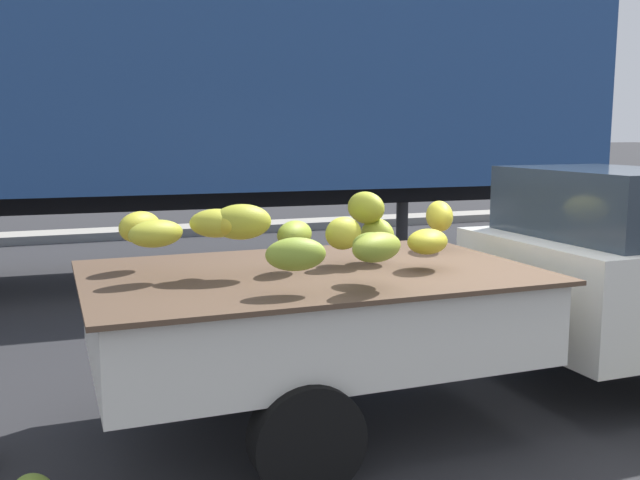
{
  "coord_description": "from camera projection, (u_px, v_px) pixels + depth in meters",
  "views": [
    {
      "loc": [
        -2.88,
        -4.11,
        1.97
      ],
      "look_at": [
        -1.19,
        0.27,
        1.26
      ],
      "focal_mm": 39.92,
      "sensor_mm": 36.0,
      "label": 1
    }
  ],
  "objects": [
    {
      "name": "semi_trailer",
      "position": [
        173.0,
        89.0,
        9.41
      ],
      "size": [
        12.09,
        3.06,
        3.95
      ],
      "rotation": [
        0.0,
        0.0,
        -0.04
      ],
      "color": "navy",
      "rests_on": "ground"
    },
    {
      "name": "pickup_truck",
      "position": [
        560.0,
        277.0,
        5.38
      ],
      "size": [
        5.11,
        1.86,
        1.7
      ],
      "rotation": [
        0.0,
        0.0,
        0.0
      ],
      "color": "silver",
      "rests_on": "ground"
    },
    {
      "name": "ground",
      "position": [
        488.0,
        410.0,
        5.11
      ],
      "size": [
        220.0,
        220.0,
        0.0
      ],
      "primitive_type": "plane",
      "color": "#28282B"
    },
    {
      "name": "curb_strip",
      "position": [
        205.0,
        229.0,
        14.05
      ],
      "size": [
        80.0,
        0.8,
        0.16
      ],
      "primitive_type": "cube",
      "color": "gray",
      "rests_on": "ground"
    }
  ]
}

